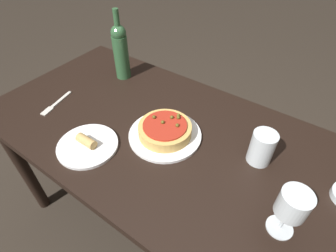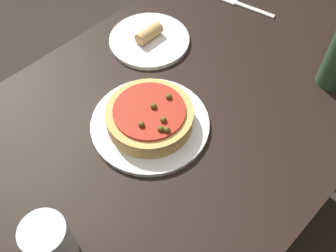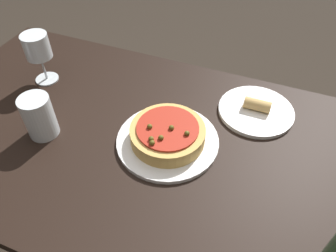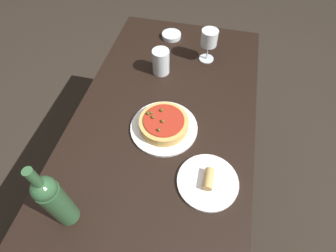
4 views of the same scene
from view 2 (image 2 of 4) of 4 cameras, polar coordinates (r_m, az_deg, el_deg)
The scene contains 7 objects.
ground_plane at distance 1.58m, azimuth -1.21°, elevation -16.32°, with size 14.00×14.00×0.00m, color #2D261E.
dining_table at distance 0.99m, azimuth -1.85°, elevation -3.50°, with size 1.52×0.76×0.74m.
dinner_plate at distance 0.91m, azimuth -2.48°, elevation 0.42°, with size 0.28×0.28×0.01m.
pizza at distance 0.89m, azimuth -2.54°, elevation 1.51°, with size 0.20×0.20×0.06m.
water_cup at distance 0.75m, azimuth -16.72°, elevation -16.03°, with size 0.08×0.08×0.12m.
fork at distance 1.25m, azimuth 10.77°, elevation 16.83°, with size 0.06×0.18×0.00m.
side_plate at distance 1.11m, azimuth -2.73°, elevation 12.48°, with size 0.22×0.22×0.05m.
Camera 2 is at (0.36, 0.39, 1.48)m, focal length 42.00 mm.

